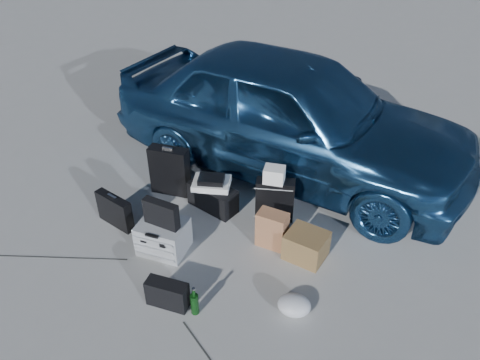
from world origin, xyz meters
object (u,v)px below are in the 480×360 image
(suitcase_left, at_px, (170,171))
(duffel_bag, at_px, (213,197))
(cardboard_box, at_px, (306,245))
(suitcase_right, at_px, (275,200))
(briefcase, at_px, (115,211))
(green_bottle, at_px, (194,301))
(car, at_px, (290,113))
(pelican_case, at_px, (163,236))

(suitcase_left, height_order, duffel_bag, suitcase_left)
(cardboard_box, bearing_deg, suitcase_right, 134.83)
(briefcase, xyz_separation_m, suitcase_right, (1.65, 0.74, 0.07))
(suitcase_left, bearing_deg, suitcase_right, -5.09)
(suitcase_left, distance_m, green_bottle, 1.95)
(car, xyz_separation_m, briefcase, (-1.49, -1.86, -0.60))
(car, distance_m, duffel_bag, 1.47)
(car, height_order, suitcase_right, car)
(car, height_order, cardboard_box, car)
(duffel_bag, bearing_deg, briefcase, -125.40)
(pelican_case, bearing_deg, briefcase, 164.67)
(pelican_case, relative_size, suitcase_right, 0.94)
(briefcase, height_order, cardboard_box, briefcase)
(briefcase, distance_m, green_bottle, 1.61)
(pelican_case, relative_size, briefcase, 0.99)
(pelican_case, distance_m, briefcase, 0.73)
(car, distance_m, briefcase, 2.46)
(car, relative_size, suitcase_right, 8.92)
(suitcase_left, distance_m, suitcase_right, 1.36)
(car, xyz_separation_m, duffel_bag, (-0.57, -1.20, -0.64))
(cardboard_box, relative_size, green_bottle, 1.31)
(suitcase_right, distance_m, duffel_bag, 0.75)
(suitcase_right, distance_m, green_bottle, 1.60)
(cardboard_box, bearing_deg, suitcase_left, 163.65)
(suitcase_right, height_order, green_bottle, suitcase_right)
(car, distance_m, green_bottle, 2.78)
(duffel_bag, height_order, cardboard_box, same)
(suitcase_right, bearing_deg, briefcase, -169.30)
(pelican_case, bearing_deg, suitcase_left, 112.00)
(suitcase_right, distance_m, cardboard_box, 0.71)
(suitcase_right, bearing_deg, pelican_case, -149.16)
(suitcase_right, relative_size, duffel_bag, 0.86)
(suitcase_right, bearing_deg, cardboard_box, -58.64)
(suitcase_right, relative_size, cardboard_box, 1.29)
(suitcase_left, bearing_deg, cardboard_box, -19.61)
(suitcase_right, xyz_separation_m, cardboard_box, (0.50, -0.50, -0.11))
(pelican_case, xyz_separation_m, suitcase_left, (-0.41, 0.96, 0.13))
(green_bottle, bearing_deg, pelican_case, 135.39)
(car, relative_size, briefcase, 9.42)
(car, bearing_deg, pelican_case, 169.47)
(green_bottle, bearing_deg, cardboard_box, 54.32)
(suitcase_left, xyz_separation_m, cardboard_box, (1.85, -0.54, -0.16))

